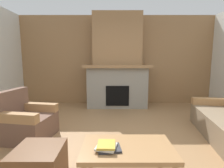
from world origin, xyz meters
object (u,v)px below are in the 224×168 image
at_px(armchair, 27,122).
at_px(coffee_table, 128,151).
at_px(ottoman, 40,165).
at_px(fireplace, 118,67).

xyz_separation_m(armchair, coffee_table, (1.68, -1.12, 0.08)).
bearing_deg(armchair, ottoman, -57.88).
relative_size(fireplace, armchair, 3.09).
height_order(coffee_table, ottoman, coffee_table).
bearing_deg(coffee_table, armchair, 146.36).
bearing_deg(ottoman, coffee_table, -1.04).
xyz_separation_m(fireplace, coffee_table, (0.02, -3.28, -0.79)).
distance_m(fireplace, ottoman, 3.53).
distance_m(armchair, ottoman, 1.30).
height_order(armchair, ottoman, armchair).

